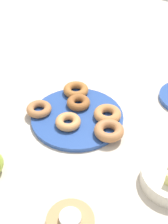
% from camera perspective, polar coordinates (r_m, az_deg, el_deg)
% --- Properties ---
extents(ground_plane, '(2.40, 2.40, 0.00)m').
position_cam_1_polar(ground_plane, '(0.99, -1.33, -1.27)').
color(ground_plane, beige).
extents(donut_plate, '(0.31, 0.31, 0.02)m').
position_cam_1_polar(donut_plate, '(0.99, -1.34, -0.94)').
color(donut_plate, '#284C9E').
rests_on(donut_plate, ground_plane).
extents(donut_0, '(0.11, 0.11, 0.03)m').
position_cam_1_polar(donut_0, '(1.01, -1.10, 1.86)').
color(donut_0, '#995B2D').
rests_on(donut_0, donut_plate).
extents(donut_1, '(0.11, 0.11, 0.03)m').
position_cam_1_polar(donut_1, '(1.00, -8.76, 0.59)').
color(donut_1, '#B27547').
rests_on(donut_1, donut_plate).
extents(donut_2, '(0.12, 0.12, 0.03)m').
position_cam_1_polar(donut_2, '(0.91, 4.88, -3.63)').
color(donut_2, '#B27547').
rests_on(donut_2, donut_plate).
extents(donut_3, '(0.13, 0.13, 0.03)m').
position_cam_1_polar(donut_3, '(0.97, 4.58, -0.40)').
color(donut_3, '#C6844C').
rests_on(donut_3, donut_plate).
extents(donut_4, '(0.13, 0.13, 0.03)m').
position_cam_1_polar(donut_4, '(1.07, -1.59, 4.32)').
color(donut_4, '#AD6B33').
rests_on(donut_4, donut_plate).
extents(donut_5, '(0.10, 0.10, 0.03)m').
position_cam_1_polar(donut_5, '(0.94, -3.12, -1.90)').
color(donut_5, tan).
rests_on(donut_5, donut_plate).
extents(candle_holder, '(0.12, 0.12, 0.02)m').
position_cam_1_polar(candle_holder, '(0.74, -2.66, -20.64)').
color(candle_holder, tan).
rests_on(candle_holder, ground_plane).
extents(tealight, '(0.05, 0.05, 0.01)m').
position_cam_1_polar(tealight, '(0.72, -2.71, -19.93)').
color(tealight, silver).
rests_on(tealight, candle_holder).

